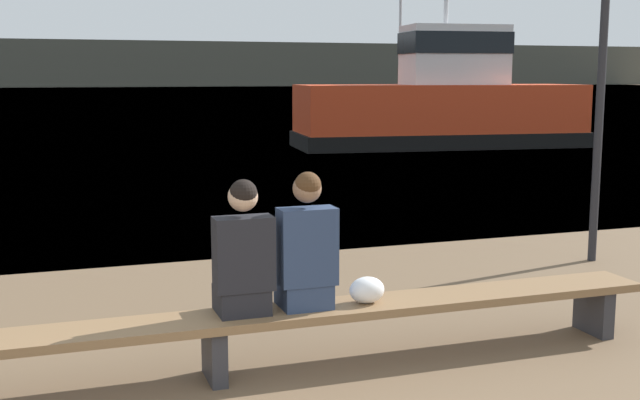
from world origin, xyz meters
name	(u,v)px	position (x,y,z in m)	size (l,w,h in m)	color
water_surface	(49,89)	(0.00, 126.41, 0.00)	(240.00, 240.00, 0.00)	#386084
far_shoreline	(47,64)	(0.00, 150.49, 4.13)	(600.00, 12.00, 8.25)	#4C4C42
bench_main	(214,328)	(0.13, 2.46, 0.40)	(7.46, 0.50, 0.49)	brown
person_left	(243,256)	(0.36, 2.47, 0.94)	(0.44, 0.40, 1.04)	black
person_right	(306,249)	(0.86, 2.47, 0.96)	(0.44, 0.40, 1.08)	navy
shopping_bag	(367,290)	(1.36, 2.45, 0.59)	(0.29, 0.21, 0.21)	white
tugboat_red	(442,108)	(11.00, 19.66, 1.22)	(9.44, 4.01, 6.49)	red
moored_sailboat	(404,115)	(14.45, 29.87, 0.44)	(7.18, 4.16, 6.14)	silver
deck_lamp_post	(601,84)	(5.36, 4.82, 2.17)	(0.24, 0.24, 3.54)	#232328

